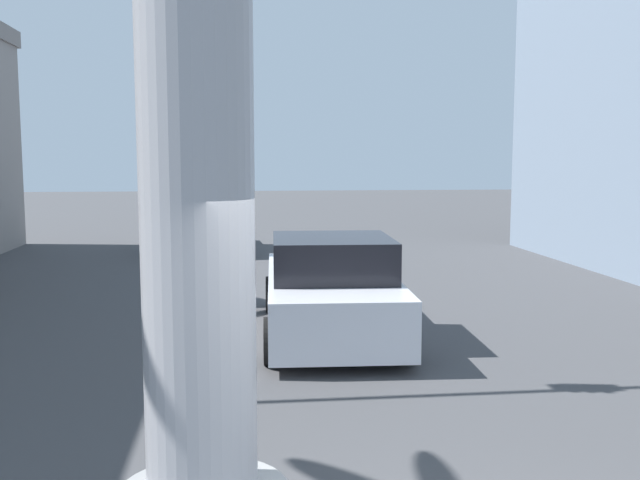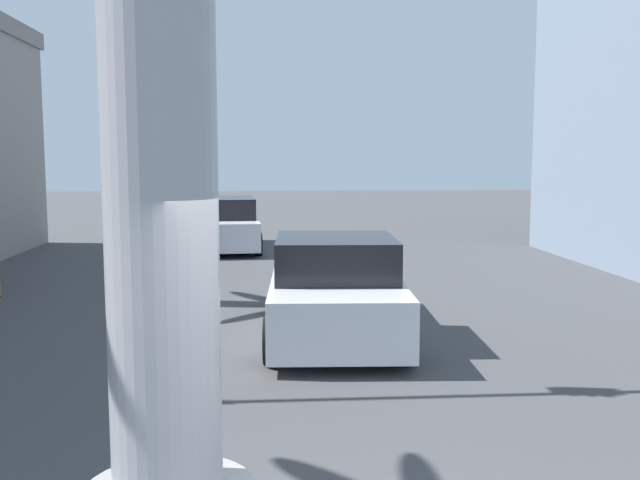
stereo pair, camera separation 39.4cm
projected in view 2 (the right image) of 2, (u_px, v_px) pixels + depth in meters
The scene contains 3 objects.
ground_plane at pixel (305, 303), 13.55m from camera, with size 94.11×94.11×0.00m, color #424244.
car_lead at pixel (334, 290), 11.00m from camera, with size 2.22×4.75×1.56m.
car_far at pixel (225, 225), 21.47m from camera, with size 2.30×4.75×1.56m.
Camera 2 is at (-0.69, -3.31, 2.73)m, focal length 40.00 mm.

